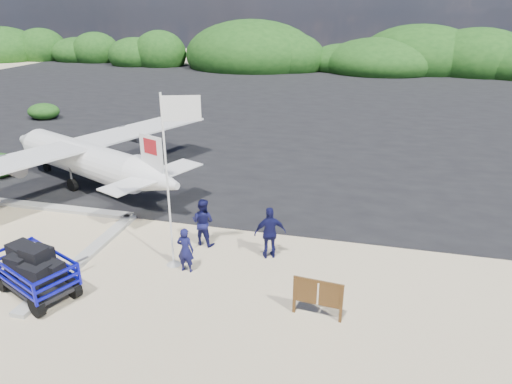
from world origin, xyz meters
TOP-DOWN VIEW (x-y plane):
  - ground at (0.00, 0.00)m, footprint 160.00×160.00m
  - asphalt_apron at (0.00, 30.00)m, footprint 90.00×50.00m
  - vegetation_band at (0.00, 55.00)m, footprint 124.00×8.00m
  - baggage_cart at (-4.71, -0.74)m, footprint 3.49×2.83m
  - flagpole at (-1.20, 1.90)m, footprint 1.31×0.85m
  - signboard at (4.07, 0.16)m, footprint 1.58×0.31m
  - crew_a at (-0.60, 1.62)m, footprint 0.62×0.42m
  - crew_b at (-0.67, 3.57)m, footprint 1.02×0.85m
  - crew_c at (2.01, 3.21)m, footprint 1.25×0.88m
  - aircraft_large at (14.55, 24.19)m, footprint 19.68×19.68m

SIDE VIEW (x-z plane):
  - ground at x=0.00m, z-range 0.00..0.00m
  - asphalt_apron at x=0.00m, z-range -0.02..0.02m
  - vegetation_band at x=0.00m, z-range -2.20..2.20m
  - baggage_cart at x=-4.71m, z-range -0.76..0.76m
  - flagpole at x=-1.20m, z-range -3.04..3.04m
  - signboard at x=4.07m, z-range -0.65..0.65m
  - aircraft_large at x=14.55m, z-range -2.24..2.24m
  - crew_a at x=-0.60m, z-range 0.00..1.64m
  - crew_b at x=-0.67m, z-range 0.00..1.87m
  - crew_c at x=2.01m, z-range 0.00..1.97m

